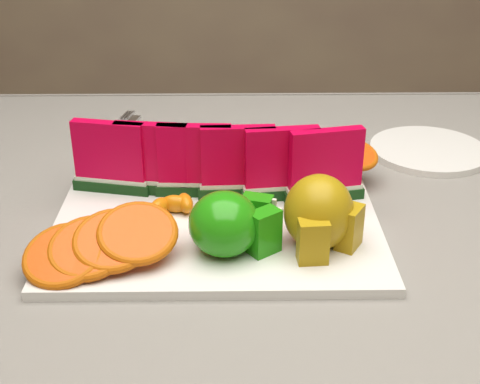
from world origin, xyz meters
TOP-DOWN VIEW (x-y plane):
  - table at (0.00, 0.00)m, footprint 1.40×0.90m
  - tablecloth at (0.00, 0.00)m, footprint 1.53×1.03m
  - platter at (-0.04, 0.00)m, footprint 0.40×0.30m
  - apple_cluster at (-0.02, -0.06)m, footprint 0.11×0.10m
  - pear_cluster at (0.08, -0.05)m, footprint 0.11×0.11m
  - side_plate at (0.29, 0.23)m, footprint 0.23×0.23m
  - fork at (-0.20, 0.31)m, footprint 0.05×0.19m
  - watermelon_row at (-0.04, 0.07)m, footprint 0.39×0.07m
  - orange_fan_front at (-0.16, -0.09)m, footprint 0.18×0.13m
  - orange_fan_back at (0.01, 0.13)m, footprint 0.37×0.10m
  - tangerine_segments at (-0.06, 0.02)m, footprint 0.15×0.06m

SIDE VIEW (x-z plane):
  - table at x=0.00m, z-range 0.28..1.03m
  - tablecloth at x=0.00m, z-range 0.62..0.82m
  - fork at x=-0.20m, z-range 0.76..0.76m
  - side_plate at x=0.29m, z-range 0.76..0.77m
  - platter at x=-0.04m, z-range 0.76..0.77m
  - tangerine_segments at x=-0.06m, z-range 0.77..0.79m
  - orange_fan_back at x=0.01m, z-range 0.77..0.82m
  - orange_fan_front at x=-0.16m, z-range 0.77..0.82m
  - apple_cluster at x=-0.02m, z-range 0.77..0.84m
  - pear_cluster at x=0.08m, z-range 0.76..0.85m
  - watermelon_row at x=-0.04m, z-range 0.77..0.87m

